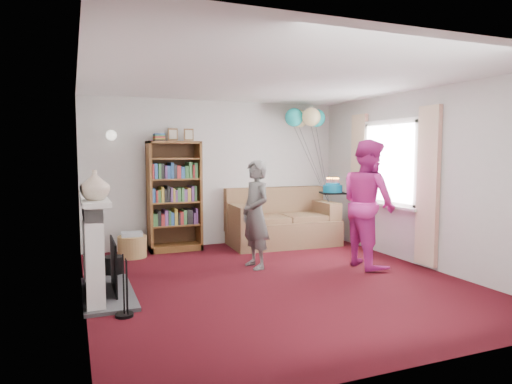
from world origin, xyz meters
name	(u,v)px	position (x,y,z in m)	size (l,w,h in m)	color
ground	(275,281)	(0.00, 0.00, 0.00)	(5.00, 5.00, 0.00)	black
wall_back	(216,173)	(0.00, 2.51, 1.25)	(4.50, 0.02, 2.50)	silver
wall_left	(80,187)	(-2.26, 0.00, 1.25)	(0.02, 5.00, 2.50)	silver
wall_right	(420,178)	(2.26, 0.00, 1.25)	(0.02, 5.00, 2.50)	silver
ceiling	(276,79)	(0.00, 0.00, 2.50)	(4.50, 5.00, 0.01)	white
fireplace	(99,251)	(-2.09, 0.19, 0.51)	(0.55, 1.80, 1.12)	#3F3F42
window_bay	(390,179)	(2.21, 0.60, 1.20)	(0.14, 2.02, 2.20)	white
wall_sconce	(111,135)	(-1.75, 2.36, 1.88)	(0.16, 0.23, 0.16)	gold
bookcase	(174,197)	(-0.79, 2.30, 0.88)	(0.85, 0.42, 2.00)	#472B14
sofa	(281,223)	(1.05, 2.08, 0.36)	(1.86, 0.98, 0.98)	brown
wicker_basket	(132,246)	(-1.51, 2.00, 0.18)	(0.44, 0.44, 0.39)	#966F46
person_striped	(256,214)	(0.02, 0.71, 0.75)	(0.55, 0.36, 1.51)	black
person_magenta	(368,203)	(1.52, 0.20, 0.90)	(0.87, 0.68, 1.80)	#C02685
birthday_cake	(333,189)	(1.03, 0.35, 1.11)	(0.32, 0.32, 0.22)	black
balloons	(305,118)	(1.51, 2.08, 2.22)	(0.76, 0.76, 1.69)	#3F3F3F
mantel_vase	(95,185)	(-2.12, -0.15, 1.28)	(0.30, 0.30, 0.31)	beige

